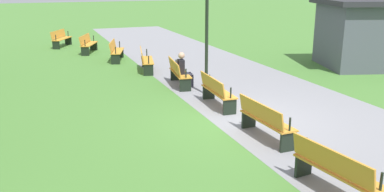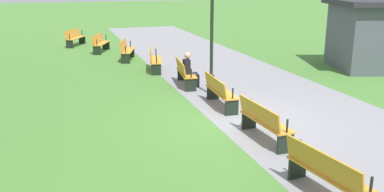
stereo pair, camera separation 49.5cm
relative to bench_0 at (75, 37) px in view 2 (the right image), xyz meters
name	(u,v)px [view 2 (the right image)]	position (x,y,z in m)	size (l,w,h in m)	color
ground_plane	(242,121)	(14.28, 3.49, -0.47)	(120.00, 120.00, 0.00)	#477A33
path_paving	(301,115)	(14.28, 5.22, -0.47)	(44.28, 4.99, 0.01)	gray
bench_0	(75,37)	(0.00, 0.00, 0.00)	(1.76, 1.21, 0.89)	orange
bench_1	(100,43)	(2.45, 1.12, 0.00)	(1.78, 1.09, 0.89)	orange
bench_2	(126,50)	(4.99, 2.02, 0.00)	(1.80, 0.96, 0.89)	orange
bench_3	(154,59)	(7.60, 2.70, 0.00)	(1.80, 0.83, 0.89)	orange
bench_4	(184,72)	(10.25, 3.16, 0.00)	(1.78, 0.69, 0.89)	orange
bench_5	(220,91)	(12.94, 3.39, 0.00)	(1.75, 0.55, 0.89)	orange
bench_6	(264,121)	(15.63, 3.39, 0.00)	(1.75, 0.55, 0.89)	orange
bench_7	(327,173)	(18.32, 3.16, 0.00)	(1.78, 0.69, 0.89)	orange
person_seated	(190,69)	(10.48, 3.27, 0.16)	(0.37, 0.55, 1.20)	black
lamp_post	(212,12)	(11.60, 3.63, 2.10)	(0.32, 0.32, 3.65)	black
kiosk	(369,34)	(9.79, 11.09, 0.94)	(4.22, 3.85, 2.75)	#4C515B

